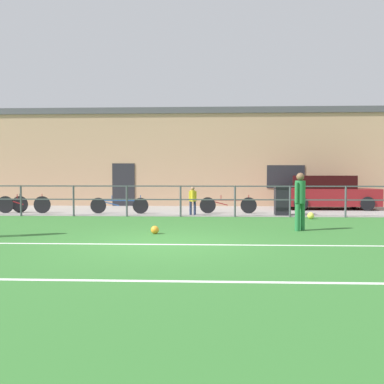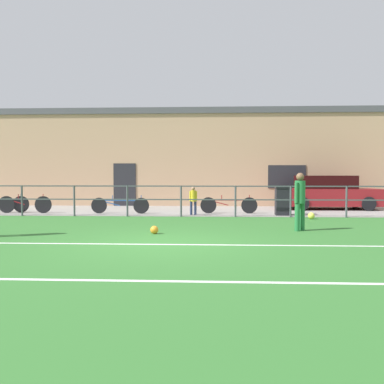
# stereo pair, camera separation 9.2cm
# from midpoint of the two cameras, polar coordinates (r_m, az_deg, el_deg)

# --- Properties ---
(ground) EXTENTS (60.00, 44.00, 0.04)m
(ground) POSITION_cam_midpoint_polar(r_m,az_deg,el_deg) (9.57, -4.38, -7.08)
(ground) COLOR #33702D
(field_line_touchline) EXTENTS (36.00, 0.11, 0.00)m
(field_line_touchline) POSITION_cam_midpoint_polar(r_m,az_deg,el_deg) (9.40, -4.51, -7.11)
(field_line_touchline) COLOR white
(field_line_touchline) RESTS_ON ground
(field_line_hash) EXTENTS (36.00, 0.11, 0.00)m
(field_line_hash) POSITION_cam_midpoint_polar(r_m,az_deg,el_deg) (6.31, -8.11, -11.87)
(field_line_hash) COLOR white
(field_line_hash) RESTS_ON ground
(pavement_strip) EXTENTS (48.00, 5.00, 0.02)m
(pavement_strip) POSITION_cam_midpoint_polar(r_m,az_deg,el_deg) (17.98, -1.15, -2.54)
(pavement_strip) COLOR gray
(pavement_strip) RESTS_ON ground
(perimeter_fence) EXTENTS (36.07, 0.07, 1.15)m
(perimeter_fence) POSITION_cam_midpoint_polar(r_m,az_deg,el_deg) (15.44, -1.74, -0.61)
(perimeter_fence) COLOR #474C51
(perimeter_fence) RESTS_ON ground
(clubhouse_facade) EXTENTS (28.00, 2.56, 4.82)m
(clubhouse_facade) POSITION_cam_midpoint_polar(r_m,az_deg,el_deg) (21.62, -0.53, 4.67)
(clubhouse_facade) COLOR tan
(clubhouse_facade) RESTS_ON ground
(player_striker) EXTENTS (0.34, 0.34, 1.60)m
(player_striker) POSITION_cam_midpoint_polar(r_m,az_deg,el_deg) (11.95, 14.27, -0.77)
(player_striker) COLOR #237038
(player_striker) RESTS_ON ground
(soccer_ball_match) EXTENTS (0.21, 0.21, 0.21)m
(soccer_ball_match) POSITION_cam_midpoint_polar(r_m,az_deg,el_deg) (11.05, -5.31, -5.15)
(soccer_ball_match) COLOR orange
(soccer_ball_match) RESTS_ON ground
(soccer_ball_spare) EXTENTS (0.23, 0.23, 0.23)m
(soccer_ball_spare) POSITION_cam_midpoint_polar(r_m,az_deg,el_deg) (15.23, 15.67, -3.12)
(soccer_ball_spare) COLOR #E5E04C
(soccer_ball_spare) RESTS_ON ground
(spectator_child) EXTENTS (0.29, 0.19, 1.08)m
(spectator_child) POSITION_cam_midpoint_polar(r_m,az_deg,el_deg) (15.96, -0.07, -0.92)
(spectator_child) COLOR #232D4C
(spectator_child) RESTS_ON pavement_strip
(parked_car_red) EXTENTS (4.11, 1.88, 1.49)m
(parked_car_red) POSITION_cam_midpoint_polar(r_m,az_deg,el_deg) (19.58, 17.77, -0.14)
(parked_car_red) COLOR maroon
(parked_car_red) RESTS_ON pavement_strip
(bicycle_parked_0) EXTENTS (2.17, 0.04, 0.77)m
(bicycle_parked_0) POSITION_cam_midpoint_polar(r_m,az_deg,el_deg) (17.96, -22.06, -1.56)
(bicycle_parked_0) COLOR black
(bicycle_parked_0) RESTS_ON pavement_strip
(bicycle_parked_1) EXTENTS (2.25, 0.04, 0.73)m
(bicycle_parked_1) POSITION_cam_midpoint_polar(r_m,az_deg,el_deg) (16.63, 4.76, -1.76)
(bicycle_parked_1) COLOR black
(bicycle_parked_1) RESTS_ON pavement_strip
(bicycle_parked_2) EXTENTS (2.29, 0.04, 0.76)m
(bicycle_parked_2) POSITION_cam_midpoint_polar(r_m,az_deg,el_deg) (18.69, -24.77, -1.47)
(bicycle_parked_2) COLOR black
(bicycle_parked_2) RESTS_ON pavement_strip
(bicycle_parked_3) EXTENTS (2.30, 0.04, 0.72)m
(bicycle_parked_3) POSITION_cam_midpoint_polar(r_m,az_deg,el_deg) (16.75, -10.03, -1.78)
(bicycle_parked_3) COLOR black
(bicycle_parked_3) RESTS_ON pavement_strip
(trash_bin_0) EXTENTS (0.59, 0.50, 1.08)m
(trash_bin_0) POSITION_cam_midpoint_polar(r_m,az_deg,el_deg) (16.23, 12.01, -1.15)
(trash_bin_0) COLOR black
(trash_bin_0) RESTS_ON pavement_strip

